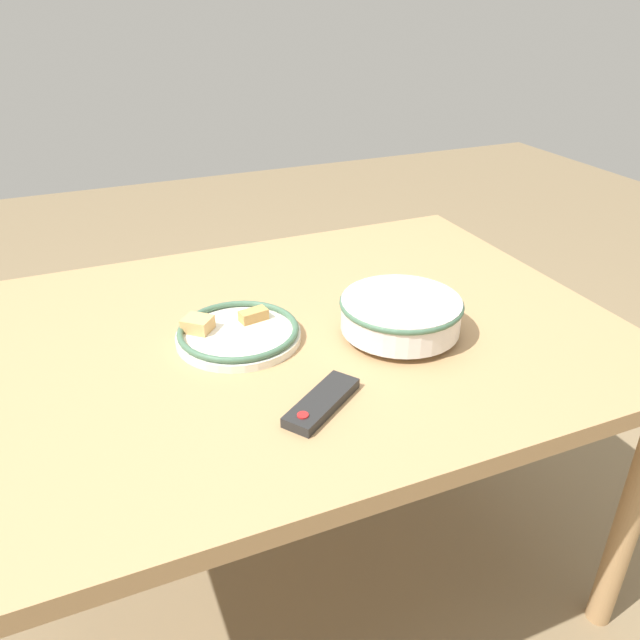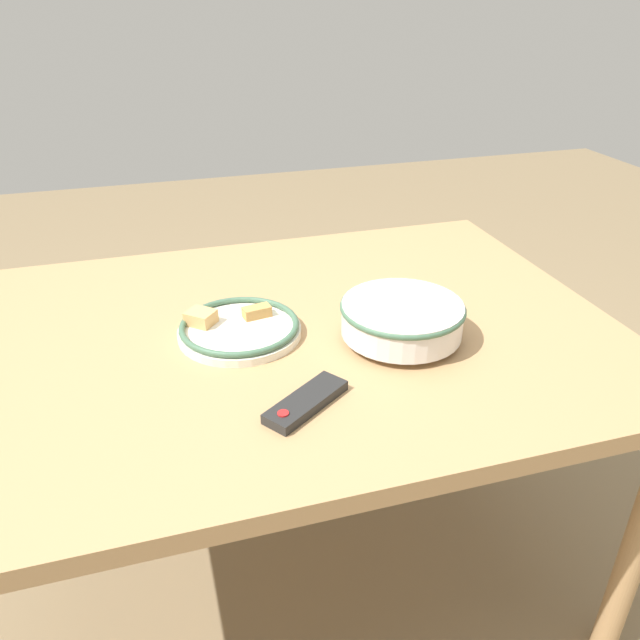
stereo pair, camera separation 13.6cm
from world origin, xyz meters
name	(u,v)px [view 2 (the right image)]	position (x,y,z in m)	size (l,w,h in m)	color
ground_plane	(293,561)	(0.00, 0.00, 0.00)	(8.00, 8.00, 0.00)	#7F6B4C
dining_table	(287,356)	(0.00, 0.00, 0.69)	(1.49, 1.08, 0.77)	tan
noodle_bowl	(402,318)	(-0.23, 0.12, 0.82)	(0.27, 0.27, 0.09)	silver
food_plate	(238,328)	(0.11, 0.00, 0.78)	(0.27, 0.27, 0.05)	silver
tv_remote	(306,402)	(0.04, 0.30, 0.78)	(0.18, 0.15, 0.02)	black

